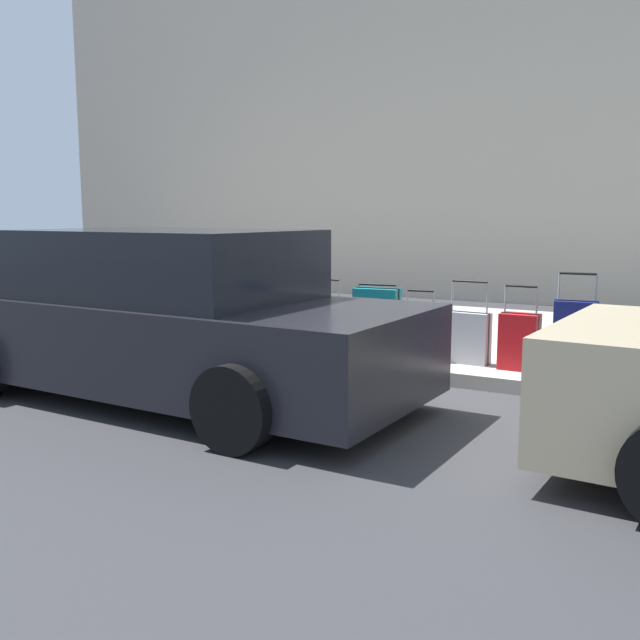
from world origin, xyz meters
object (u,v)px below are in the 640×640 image
object	(u,v)px
bollard_post	(125,299)
suitcase_navy_3	(575,337)
suitcase_teal_7	(377,320)
fire_hydrant	(164,303)
suitcase_olive_8	(328,325)
suitcase_navy_10	(260,309)
suitcase_red_11	(222,307)
suitcase_black_2	(632,349)
suitcase_maroon_6	(420,335)
suitcase_red_4	(519,341)
suitcase_silver_5	(468,337)
suitcase_black_9	(295,316)
parked_car_charcoal_1	(167,319)

from	to	relation	value
bollard_post	suitcase_navy_3	bearing A→B (deg)	-178.63
suitcase_teal_7	fire_hydrant	distance (m)	3.05
suitcase_olive_8	fire_hydrant	bearing A→B (deg)	-1.45
suitcase_navy_3	suitcase_navy_10	bearing A→B (deg)	-1.43
suitcase_red_11	fire_hydrant	bearing A→B (deg)	3.68
suitcase_black_2	suitcase_maroon_6	distance (m)	2.08
suitcase_olive_8	suitcase_navy_10	distance (m)	1.05
suitcase_red_4	bollard_post	bearing A→B (deg)	0.87
suitcase_silver_5	suitcase_black_9	distance (m)	2.14
suitcase_navy_3	bollard_post	size ratio (longest dim) A/B	1.20
suitcase_olive_8	suitcase_teal_7	bearing A→B (deg)	-168.54
suitcase_black_9	fire_hydrant	distance (m)	1.98
fire_hydrant	bollard_post	size ratio (longest dim) A/B	0.89
suitcase_red_11	bollard_post	world-z (taller)	bollard_post
suitcase_black_9	parked_car_charcoal_1	bearing A→B (deg)	89.81
suitcase_black_9	suitcase_silver_5	bearing A→B (deg)	178.20
suitcase_navy_10	suitcase_teal_7	bearing A→B (deg)	178.95
suitcase_navy_3	bollard_post	xyz separation A→B (m)	(5.71, 0.14, 0.05)
suitcase_maroon_6	fire_hydrant	size ratio (longest dim) A/B	1.02
suitcase_navy_10	bollard_post	world-z (taller)	suitcase_navy_10
suitcase_maroon_6	suitcase_black_2	bearing A→B (deg)	-179.05
suitcase_maroon_6	suitcase_red_11	distance (m)	2.70
suitcase_teal_7	suitcase_olive_8	distance (m)	0.58
suitcase_red_4	parked_car_charcoal_1	xyz separation A→B (m)	(2.68, 2.12, 0.30)
suitcase_black_2	suitcase_navy_10	world-z (taller)	suitcase_navy_10
suitcase_red_4	suitcase_maroon_6	size ratio (longest dim) A/B	1.14
suitcase_black_2	suitcase_olive_8	xyz separation A→B (m)	(3.19, 0.04, -0.02)
suitcase_silver_5	suitcase_teal_7	bearing A→B (deg)	-3.93
suitcase_red_4	fire_hydrant	bearing A→B (deg)	-0.88
suitcase_red_4	suitcase_black_9	bearing A→B (deg)	-2.48
suitcase_black_2	suitcase_navy_10	size ratio (longest dim) A/B	0.60
suitcase_silver_5	fire_hydrant	bearing A→B (deg)	-0.32
suitcase_red_4	suitcase_black_9	size ratio (longest dim) A/B	1.15
suitcase_navy_3	suitcase_silver_5	xyz separation A→B (m)	(1.05, 0.01, -0.09)
suitcase_silver_5	bollard_post	distance (m)	4.67
suitcase_olive_8	suitcase_navy_10	world-z (taller)	suitcase_navy_10
bollard_post	suitcase_red_4	bearing A→B (deg)	-179.13
suitcase_silver_5	suitcase_navy_3	bearing A→B (deg)	-179.46
suitcase_navy_3	suitcase_red_4	world-z (taller)	suitcase_navy_3
suitcase_teal_7	suitcase_silver_5	bearing A→B (deg)	176.07
suitcase_black_2	bollard_post	world-z (taller)	bollard_post
bollard_post	parked_car_charcoal_1	size ratio (longest dim) A/B	0.17
suitcase_navy_3	suitcase_red_4	distance (m)	0.52
suitcase_black_2	suitcase_red_11	world-z (taller)	suitcase_red_11
suitcase_maroon_6	suitcase_navy_10	xyz separation A→B (m)	(2.14, -0.14, 0.13)
parked_car_charcoal_1	fire_hydrant	bearing A→B (deg)	-47.91
suitcase_red_4	suitcase_red_11	world-z (taller)	suitcase_red_4
suitcase_silver_5	suitcase_teal_7	size ratio (longest dim) A/B	1.11
suitcase_red_11	parked_car_charcoal_1	xyz separation A→B (m)	(-1.07, 2.25, 0.21)
suitcase_maroon_6	suitcase_olive_8	bearing A→B (deg)	0.27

